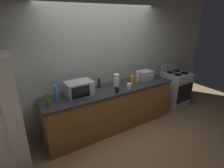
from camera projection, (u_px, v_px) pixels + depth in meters
name	position (u px, v px, depth m)	size (l,w,h in m)	color
ground_plane	(123.00, 136.00, 3.64)	(8.00, 8.00, 0.00)	#93704C
back_wall	(102.00, 63.00, 3.80)	(6.40, 0.10, 2.70)	#9EA399
counter_run	(112.00, 108.00, 3.80)	(2.84, 0.64, 0.90)	brown
stove_range	(175.00, 89.00, 4.79)	(0.60, 0.61, 1.08)	#B7BABF
microwave	(79.00, 88.00, 3.29)	(0.48, 0.35, 0.27)	#B7BABF
toaster_oven	(145.00, 75.00, 4.12)	(0.34, 0.26, 0.21)	#B7BABF
paper_towel_roll	(116.00, 80.00, 3.70)	(0.12, 0.12, 0.27)	white
bottle_olive_oil	(48.00, 99.00, 2.91)	(0.06, 0.06, 0.23)	#4C6B19
bottle_wine	(99.00, 83.00, 3.65)	(0.06, 0.06, 0.20)	#1E3F19
bottle_hand_soap	(138.00, 77.00, 3.92)	(0.07, 0.07, 0.25)	beige
bottle_spray_cleaner	(56.00, 94.00, 3.03)	(0.06, 0.06, 0.29)	#338CE5
bottle_dish_soap	(132.00, 81.00, 3.77)	(0.08, 0.08, 0.22)	orange
mug_black	(117.00, 90.00, 3.45)	(0.08, 0.08, 0.10)	black
mug_white	(129.00, 86.00, 3.63)	(0.09, 0.09, 0.11)	white
mug_red	(153.00, 75.00, 4.35)	(0.08, 0.08, 0.09)	red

